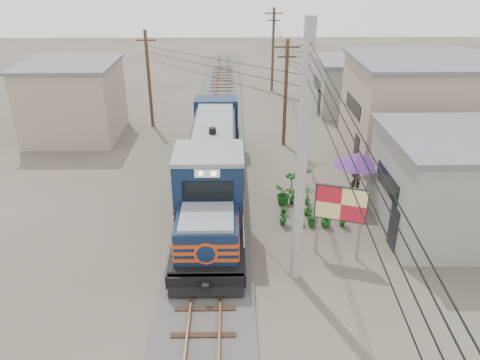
{
  "coord_description": "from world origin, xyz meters",
  "views": [
    {
      "loc": [
        1.03,
        -15.77,
        11.68
      ],
      "look_at": [
        1.36,
        3.88,
        2.2
      ],
      "focal_mm": 35.0,
      "sensor_mm": 36.0,
      "label": 1
    }
  ],
  "objects_px": {
    "locomotive": "(213,167)",
    "vendor": "(356,180)",
    "market_umbrella": "(359,159)",
    "billboard": "(341,206)"
  },
  "relations": [
    {
      "from": "locomotive",
      "to": "market_umbrella",
      "type": "distance_m",
      "value": 7.4
    },
    {
      "from": "locomotive",
      "to": "vendor",
      "type": "bearing_deg",
      "value": 4.19
    },
    {
      "from": "locomotive",
      "to": "billboard",
      "type": "bearing_deg",
      "value": -44.66
    },
    {
      "from": "locomotive",
      "to": "vendor",
      "type": "distance_m",
      "value": 7.75
    },
    {
      "from": "locomotive",
      "to": "market_umbrella",
      "type": "bearing_deg",
      "value": -4.83
    },
    {
      "from": "market_umbrella",
      "to": "vendor",
      "type": "height_order",
      "value": "market_umbrella"
    },
    {
      "from": "market_umbrella",
      "to": "vendor",
      "type": "distance_m",
      "value": 2.1
    },
    {
      "from": "billboard",
      "to": "market_umbrella",
      "type": "distance_m",
      "value": 5.12
    },
    {
      "from": "billboard",
      "to": "vendor",
      "type": "distance_m",
      "value": 6.56
    },
    {
      "from": "billboard",
      "to": "market_umbrella",
      "type": "relative_size",
      "value": 1.12
    }
  ]
}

